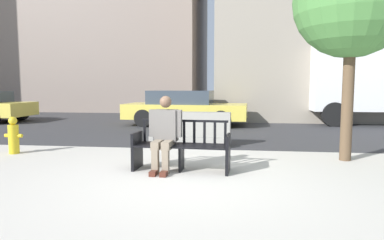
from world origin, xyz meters
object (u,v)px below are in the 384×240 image
at_px(street_tree, 352,1).
at_px(car_taxi_near, 184,108).
at_px(street_bench, 182,148).
at_px(jersey_barrier_centre, 191,132).
at_px(seated_person, 165,132).
at_px(fire_hydrant, 14,136).

xyz_separation_m(street_tree, car_taxi_near, (-4.12, 5.72, -2.45)).
xyz_separation_m(street_bench, jersey_barrier_centre, (-0.18, 2.59, -0.06)).
distance_m(street_tree, car_taxi_near, 7.46).
height_order(jersey_barrier_centre, street_tree, street_tree).
bearing_deg(jersey_barrier_centre, street_tree, -22.55).
relative_size(seated_person, fire_hydrant, 1.60).
distance_m(street_tree, fire_hydrant, 7.57).
height_order(seated_person, fire_hydrant, seated_person).
relative_size(jersey_barrier_centre, car_taxi_near, 0.43).
height_order(car_taxi_near, fire_hydrant, car_taxi_near).
xyz_separation_m(street_bench, seated_person, (-0.30, -0.04, 0.29)).
height_order(street_bench, seated_person, seated_person).
bearing_deg(jersey_barrier_centre, fire_hydrant, -157.16).
bearing_deg(fire_hydrant, car_taxi_near, 63.60).
relative_size(car_taxi_near, fire_hydrant, 5.71).
bearing_deg(jersey_barrier_centre, car_taxi_near, 100.46).
bearing_deg(car_taxi_near, fire_hydrant, -116.40).
distance_m(seated_person, fire_hydrant, 3.78).
height_order(street_bench, car_taxi_near, car_taxi_near).
relative_size(seated_person, jersey_barrier_centre, 0.65).
bearing_deg(car_taxi_near, street_tree, -54.22).
relative_size(seated_person, street_tree, 0.31).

